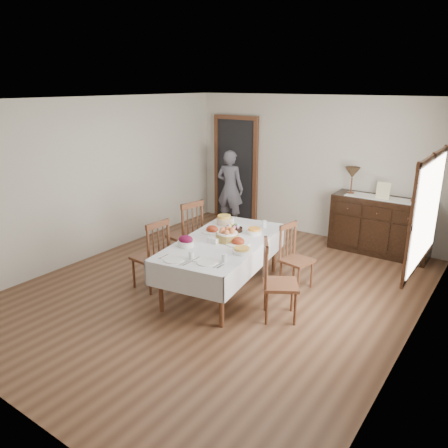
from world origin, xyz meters
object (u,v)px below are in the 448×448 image
Objects in this scene: person at (230,186)px; table_lamp at (352,173)px; chair_left_far at (187,233)px; sideboard at (380,226)px; chair_left_near at (152,254)px; chair_right_far at (294,256)px; chair_right_near at (276,280)px; dining_table at (223,246)px.

table_lamp is at bearing 176.11° from person.
chair_left_far is 3.29m from sideboard.
chair_left_far is (-0.13, 0.91, 0.03)m from chair_left_near.
chair_right_far is (1.60, 1.18, -0.05)m from chair_left_near.
person is 2.45m from table_lamp.
chair_right_near is 0.61× the size of person.
table_lamp is (-0.56, -0.02, 0.84)m from sideboard.
table_lamp reaches higher than sideboard.
dining_table is 2.26× the size of chair_right_near.
dining_table is at bearing 42.07° from chair_right_near.
table_lamp reaches higher than dining_table.
chair_left_near is 3.11m from person.
person reaches higher than table_lamp.
chair_left_near is 1.83m from chair_right_near.
chair_left_near reaches higher than chair_right_near.
chair_left_far is at bearing -127.76° from table_lamp.
chair_left_far is 2.05m from chair_right_near.
dining_table is 4.98× the size of table_lamp.
chair_right_near is at bearing -156.57° from chair_right_far.
table_lamp is (1.78, 2.29, 0.78)m from chair_left_far.
chair_left_far is 0.65× the size of person.
chair_right_far is 0.57× the size of sideboard.
table_lamp is at bearing 157.60° from chair_left_near.
chair_left_far reaches higher than sideboard.
table_lamp reaches higher than chair_left_near.
sideboard is 1.01m from table_lamp.
chair_left_near is 3.69m from table_lamp.
sideboard is at bearing 145.95° from chair_left_far.
sideboard is at bearing 175.62° from person.
chair_left_far is at bearing -135.22° from sideboard.
sideboard is (2.21, 3.22, -0.03)m from chair_left_near.
chair_right_near is 3.05m from table_lamp.
chair_left_far is 0.66× the size of sideboard.
table_lamp is at bearing 9.04° from chair_right_far.
table_lamp is (0.05, 2.02, 0.86)m from chair_right_far.
chair_left_near reaches higher than chair_right_far.
person reaches higher than chair_right_far.
chair_right_near is 2.98m from sideboard.
sideboard is at bearing 2.05° from table_lamp.
dining_table is 2.47× the size of chair_right_far.
dining_table is at bearing 127.64° from chair_left_near.
chair_left_near is at bearing 19.21° from chair_left_far.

